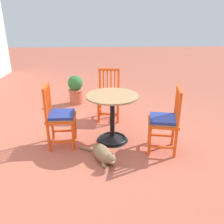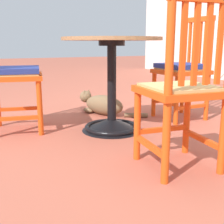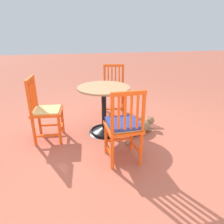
{
  "view_description": "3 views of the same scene",
  "coord_description": "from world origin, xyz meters",
  "views": [
    {
      "loc": [
        -3.24,
        0.22,
        1.76
      ],
      "look_at": [
        -0.18,
        0.08,
        0.52
      ],
      "focal_mm": 37.55,
      "sensor_mm": 36.0,
      "label": 1
    },
    {
      "loc": [
        2.06,
        -0.91,
        0.69
      ],
      "look_at": [
        -0.04,
        0.07,
        0.15
      ],
      "focal_mm": 48.28,
      "sensor_mm": 36.0,
      "label": 2
    },
    {
      "loc": [
        0.42,
        2.82,
        1.47
      ],
      "look_at": [
        -0.2,
        0.0,
        0.3
      ],
      "focal_mm": 32.04,
      "sensor_mm": 36.0,
      "label": 3
    }
  ],
  "objects": [
    {
      "name": "orange_chair_facing_out",
      "position": [
        -0.37,
        -0.63,
        0.45
      ],
      "size": [
        0.47,
        0.47,
        0.91
      ],
      "color": "#E04C14",
      "rests_on": "ground_plane"
    },
    {
      "name": "cafe_table",
      "position": [
        -0.06,
        0.07,
        0.28
      ],
      "size": [
        0.76,
        0.76,
        0.73
      ],
      "color": "black",
      "rests_on": "ground_plane"
    },
    {
      "name": "orange_chair_at_corner",
      "position": [
        -0.15,
        0.83,
        0.45
      ],
      "size": [
        0.41,
        0.41,
        0.91
      ],
      "color": "#E04C14",
      "rests_on": "ground_plane"
    },
    {
      "name": "ground_plane",
      "position": [
        0.0,
        0.0,
        0.0
      ],
      "size": [
        24.0,
        24.0,
        0.0
      ],
      "primitive_type": "plane",
      "color": "#AD5642"
    },
    {
      "name": "orange_chair_near_fence",
      "position": [
        0.78,
        0.1,
        0.43
      ],
      "size": [
        0.44,
        0.44,
        0.91
      ],
      "color": "#E04C14",
      "rests_on": "ground_plane"
    },
    {
      "name": "tabby_cat",
      "position": [
        -0.61,
        0.21,
        0.1
      ],
      "size": [
        0.6,
        0.51,
        0.23
      ],
      "color": "brown",
      "rests_on": "ground_plane"
    }
  ]
}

